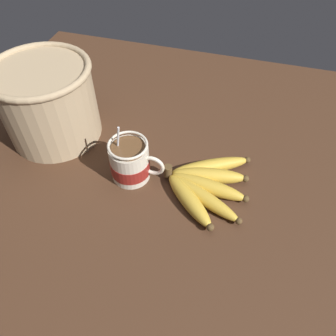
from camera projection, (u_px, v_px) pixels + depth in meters
table at (155, 173)px, 81.74cm from camera, size 116.30×116.30×2.76cm
coffee_mug at (130, 162)px, 75.93cm from camera, size 13.07×9.29×14.97cm
banana_bunch at (204, 184)px, 75.22cm from camera, size 20.43×24.15×4.17cm
woven_basket at (48, 101)px, 81.73cm from camera, size 24.75×24.75×20.08cm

